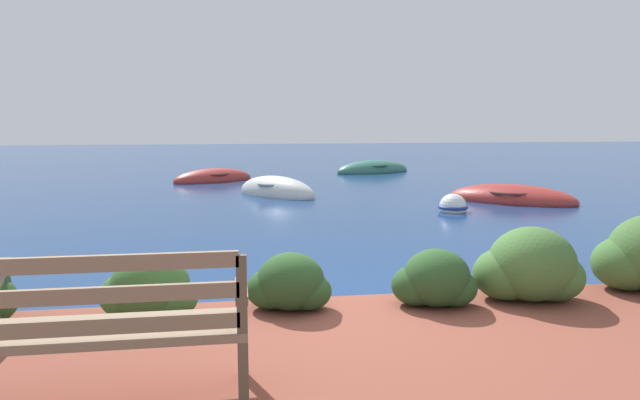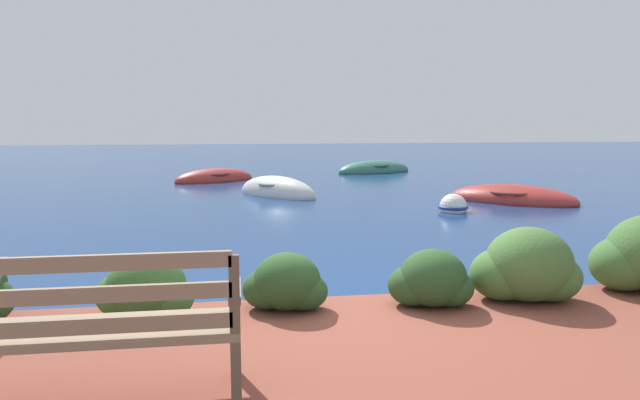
{
  "view_description": "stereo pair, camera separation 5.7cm",
  "coord_description": "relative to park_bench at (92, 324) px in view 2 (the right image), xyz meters",
  "views": [
    {
      "loc": [
        -0.99,
        -5.1,
        1.86
      ],
      "look_at": [
        0.67,
        5.92,
        0.29
      ],
      "focal_mm": 32.0,
      "sensor_mm": 36.0,
      "label": 1
    },
    {
      "loc": [
        -0.94,
        -5.1,
        1.86
      ],
      "look_at": [
        0.67,
        5.92,
        0.29
      ],
      "focal_mm": 32.0,
      "sensor_mm": 36.0,
      "label": 2
    }
  ],
  "objects": [
    {
      "name": "ground_plane",
      "position": [
        1.78,
        1.82,
        -0.71
      ],
      "size": [
        80.0,
        80.0,
        0.0
      ],
      "color": "navy"
    },
    {
      "name": "park_bench",
      "position": [
        0.0,
        0.0,
        0.0
      ],
      "size": [
        1.69,
        0.48,
        0.93
      ],
      "rotation": [
        0.0,
        0.0,
        -0.08
      ],
      "color": "brown",
      "rests_on": "patio_terrace"
    },
    {
      "name": "hedge_clump_left",
      "position": [
        0.06,
        1.46,
        -0.25
      ],
      "size": [
        0.81,
        0.59,
        0.55
      ],
      "color": "#38662D",
      "rests_on": "patio_terrace"
    },
    {
      "name": "hedge_clump_centre",
      "position": [
        1.24,
        1.52,
        -0.27
      ],
      "size": [
        0.74,
        0.53,
        0.5
      ],
      "color": "#284C23",
      "rests_on": "patio_terrace"
    },
    {
      "name": "hedge_clump_right",
      "position": [
        2.53,
        1.43,
        -0.26
      ],
      "size": [
        0.76,
        0.54,
        0.51
      ],
      "color": "#284C23",
      "rests_on": "patio_terrace"
    },
    {
      "name": "hedge_clump_far_right",
      "position": [
        3.44,
        1.45,
        -0.19
      ],
      "size": [
        1.0,
        0.72,
        0.68
      ],
      "color": "#426B33",
      "rests_on": "patio_terrace"
    },
    {
      "name": "rowboat_nearest",
      "position": [
        7.08,
        8.89,
        -0.64
      ],
      "size": [
        3.02,
        2.8,
        0.7
      ],
      "rotation": [
        0.0,
        0.0,
        2.46
      ],
      "color": "#9E2D28",
      "rests_on": "ground_plane"
    },
    {
      "name": "rowboat_mid",
      "position": [
        1.81,
        10.76,
        -0.63
      ],
      "size": [
        2.26,
        2.47,
        0.85
      ],
      "rotation": [
        0.0,
        0.0,
        5.4
      ],
      "color": "silver",
      "rests_on": "ground_plane"
    },
    {
      "name": "rowboat_far",
      "position": [
        0.14,
        14.37,
        -0.65
      ],
      "size": [
        2.74,
        2.13,
        0.69
      ],
      "rotation": [
        0.0,
        0.0,
        0.51
      ],
      "color": "#9E2D28",
      "rests_on": "ground_plane"
    },
    {
      "name": "rowboat_outer",
      "position": [
        5.68,
        16.51,
        -0.64
      ],
      "size": [
        3.09,
        2.01,
        0.77
      ],
      "rotation": [
        0.0,
        0.0,
        0.34
      ],
      "color": "#336B5B",
      "rests_on": "ground_plane"
    },
    {
      "name": "mooring_buoy",
      "position": [
        5.19,
        7.7,
        -0.61
      ],
      "size": [
        0.61,
        0.61,
        0.56
      ],
      "color": "white",
      "rests_on": "ground_plane"
    }
  ]
}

